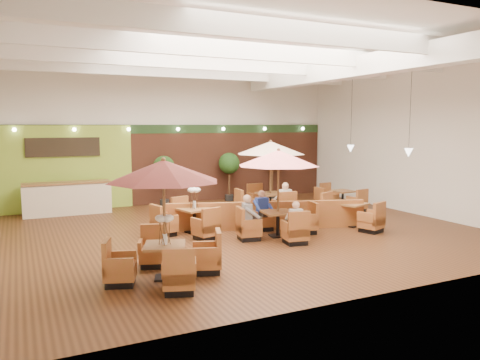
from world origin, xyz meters
TOP-DOWN VIEW (x-y plane):
  - room at (0.25, 1.22)m, footprint 14.04×14.00m
  - service_counter at (-4.40, 5.10)m, footprint 3.00×0.75m
  - booth_divider at (0.90, -0.11)m, footprint 5.97×2.13m
  - table_0 at (-3.27, -3.33)m, footprint 2.64×2.64m
  - table_1 at (0.74, -1.11)m, footprint 2.57×2.57m
  - table_2 at (2.16, 1.99)m, footprint 2.56×2.63m
  - table_3 at (-1.51, 0.38)m, footprint 1.83×2.63m
  - table_4 at (3.56, -0.90)m, footprint 1.08×2.67m
  - table_5 at (5.15, 1.90)m, footprint 1.62×2.37m
  - topiary_0 at (-0.74, 5.30)m, footprint 0.86×0.86m
  - topiary_1 at (2.09, 5.30)m, footprint 0.89×0.89m
  - topiary_2 at (4.18, 5.30)m, footprint 0.97×0.97m
  - diner_0 at (0.74, -2.05)m, footprint 0.39×0.35m
  - diner_1 at (0.74, -0.18)m, footprint 0.37×0.29m
  - diner_2 at (-0.19, -1.11)m, footprint 0.40×0.45m
  - diner_3 at (2.23, 1.01)m, footprint 0.37×0.30m
  - diner_4 at (2.23, 1.01)m, footprint 0.39×0.31m

SIDE VIEW (x-z plane):
  - table_5 at x=5.15m, z-range -0.11..0.76m
  - table_4 at x=3.56m, z-range -0.11..0.83m
  - booth_divider at x=0.90m, z-range 0.00..0.86m
  - table_3 at x=-1.51m, z-range -0.31..1.21m
  - service_counter at x=-4.40m, z-range -0.01..1.17m
  - diner_0 at x=0.74m, z-range 0.37..1.09m
  - diner_3 at x=2.23m, z-range 0.37..1.11m
  - diner_1 at x=0.74m, z-range 0.36..1.13m
  - diner_4 at x=2.23m, z-range 0.36..1.17m
  - diner_2 at x=-0.19m, z-range 0.36..1.18m
  - topiary_0 at x=-0.74m, z-range 0.49..2.50m
  - topiary_1 at x=2.09m, z-range 0.50..2.56m
  - topiary_2 at x=4.18m, z-range 0.55..2.81m
  - table_0 at x=-3.27m, z-range 0.46..3.01m
  - table_1 at x=0.74m, z-range 0.47..3.03m
  - table_2 at x=2.16m, z-range 0.59..3.27m
  - room at x=0.25m, z-range 0.87..6.39m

